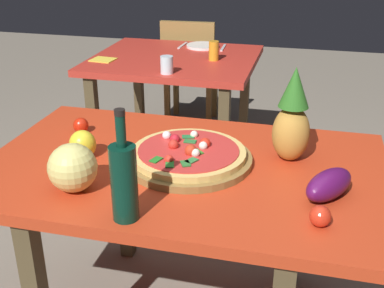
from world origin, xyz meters
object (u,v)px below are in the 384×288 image
object	(u,v)px
dining_chair	(190,67)
fork_utensil	(183,45)
drinking_glass_juice	(214,51)
background_table	(175,72)
tomato_by_bottle	(81,125)
pineapple_left	(292,119)
knife_utensil	(223,48)
display_table	(183,185)
bell_pepper	(83,145)
wine_bottle	(124,180)
melon	(73,168)
tomato_at_corner	(320,216)
drinking_glass_water	(167,65)
eggplant	(329,185)
pizza_board	(189,159)
napkin_folded	(103,60)
pizza	(188,152)
dinner_plate	(203,46)

from	to	relation	value
dining_chair	fork_utensil	xyz separation A→B (m)	(0.04, -0.38, 0.26)
dining_chair	drinking_glass_juice	size ratio (longest dim) A/B	7.30
background_table	tomato_by_bottle	xyz separation A→B (m)	(-0.03, -1.26, 0.13)
dining_chair	tomato_by_bottle	xyz separation A→B (m)	(0.04, -1.93, 0.28)
pineapple_left	knife_utensil	distance (m)	1.69
display_table	dining_chair	bearing A→B (deg)	103.67
pineapple_left	bell_pepper	world-z (taller)	pineapple_left
wine_bottle	pineapple_left	world-z (taller)	pineapple_left
wine_bottle	melon	xyz separation A→B (m)	(-0.22, 0.11, -0.05)
bell_pepper	drinking_glass_juice	xyz separation A→B (m)	(0.18, 1.44, 0.01)
wine_bottle	tomato_at_corner	world-z (taller)	wine_bottle
bell_pepper	tomato_by_bottle	bearing A→B (deg)	117.55
display_table	tomato_by_bottle	xyz separation A→B (m)	(-0.47, 0.18, 0.11)
tomato_at_corner	fork_utensil	xyz separation A→B (m)	(-0.94, 2.01, -0.03)
bell_pepper	drinking_glass_water	xyz separation A→B (m)	(-0.02, 1.10, 0.00)
eggplant	dining_chair	bearing A→B (deg)	114.34
background_table	drinking_glass_juice	xyz separation A→B (m)	(0.25, -0.02, 0.16)
pizza_board	wine_bottle	distance (m)	0.41
tomato_by_bottle	eggplant	bearing A→B (deg)	-16.68
tomato_at_corner	napkin_folded	distance (m)	2.01
napkin_folded	pineapple_left	bearing A→B (deg)	-42.99
dining_chair	tomato_at_corner	bearing A→B (deg)	108.69
pizza	tomato_by_bottle	size ratio (longest dim) A/B	6.56
pizza_board	melon	world-z (taller)	melon
display_table	fork_utensil	bearing A→B (deg)	105.13
eggplant	bell_pepper	bearing A→B (deg)	174.49
pineapple_left	drinking_glass_water	world-z (taller)	pineapple_left
wine_bottle	knife_utensil	size ratio (longest dim) A/B	1.84
background_table	dining_chair	distance (m)	0.69
pineapple_left	drinking_glass_juice	distance (m)	1.39
pineapple_left	drinking_glass_water	distance (m)	1.20
drinking_glass_water	fork_utensil	size ratio (longest dim) A/B	0.54
eggplant	tomato_at_corner	xyz separation A→B (m)	(-0.02, -0.16, -0.01)
pizza_board	drinking_glass_juice	bearing A→B (deg)	98.23
tomato_at_corner	dining_chair	bearing A→B (deg)	112.38
bell_pepper	eggplant	bearing A→B (deg)	-5.51
dinner_plate	knife_utensil	xyz separation A→B (m)	(0.14, 0.00, -0.00)
eggplant	tomato_by_bottle	world-z (taller)	eggplant
drinking_glass_juice	bell_pepper	bearing A→B (deg)	-97.04
pizza	drinking_glass_water	distance (m)	1.12
wine_bottle	drinking_glass_juice	bearing A→B (deg)	93.76
dining_chair	tomato_at_corner	xyz separation A→B (m)	(0.98, -2.38, 0.28)
dinner_plate	pizza_board	bearing A→B (deg)	-78.67
dinner_plate	pizza	bearing A→B (deg)	-78.70
pizza	napkin_folded	bearing A→B (deg)	124.84
drinking_glass_water	dinner_plate	world-z (taller)	drinking_glass_water
wine_bottle	dinner_plate	distance (m)	2.12
display_table	wine_bottle	bearing A→B (deg)	-100.59
wine_bottle	tomato_by_bottle	world-z (taller)	wine_bottle
dining_chair	dinner_plate	bearing A→B (deg)	112.45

